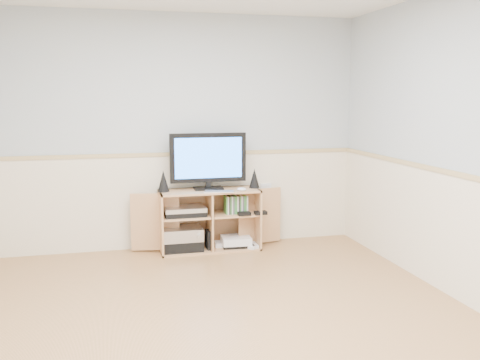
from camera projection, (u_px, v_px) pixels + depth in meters
name	position (u px, v px, depth m)	size (l,w,h in m)	color
room	(208.00, 158.00, 3.67)	(4.04, 4.54, 2.54)	tan
media_cabinet	(209.00, 218.00, 5.76)	(1.65, 0.40, 0.65)	tan
monitor	(208.00, 159.00, 5.66)	(0.81, 0.18, 0.60)	black
speaker_left	(163.00, 181.00, 5.55)	(0.12, 0.12, 0.22)	black
speaker_right	(254.00, 178.00, 5.78)	(0.11, 0.11, 0.21)	black
keyboard	(219.00, 191.00, 5.54)	(0.30, 0.12, 0.01)	white
mouse	(242.00, 189.00, 5.60)	(0.10, 0.06, 0.04)	white
av_components	(183.00, 231.00, 5.66)	(0.51, 0.32, 0.47)	black
game_consoles	(235.00, 242.00, 5.81)	(0.45, 0.30, 0.11)	white
game_cases	(236.00, 204.00, 5.74)	(0.24, 0.14, 0.19)	#3F8C3F
wall_outlet	(266.00, 189.00, 6.03)	(0.12, 0.03, 0.12)	white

